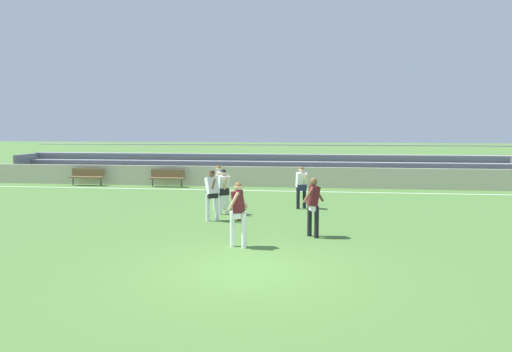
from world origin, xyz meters
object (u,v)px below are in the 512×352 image
player_dark_trailing_run (313,202)px  player_dark_on_ball (238,208)px  bench_far_right (87,175)px  player_white_dropping_back (219,183)px  bench_near_wall_gap (167,176)px  soccer_ball (239,217)px  bleacher_stand (258,167)px  player_white_deep_cover (301,184)px  player_white_wide_left (212,191)px  player_white_challenging (223,188)px

player_dark_trailing_run → player_dark_on_ball: bearing=-144.6°
bench_far_right → player_white_dropping_back: bearing=-36.4°
bench_near_wall_gap → soccer_ball: (5.08, -8.12, -0.44)m
bleacher_stand → player_white_deep_cover: size_ratio=17.19×
bench_near_wall_gap → player_dark_on_ball: size_ratio=1.05×
bleacher_stand → player_white_deep_cover: bleacher_stand is taller
bench_far_right → bench_near_wall_gap: bearing=0.0°
player_white_wide_left → player_white_dropping_back: (-0.22, 2.17, -0.01)m
bench_near_wall_gap → player_white_deep_cover: (7.10, -5.64, 0.41)m
bench_far_right → player_white_wide_left: bearing=-44.1°
bench_far_right → player_white_wide_left: player_white_wide_left is taller
player_white_wide_left → soccer_ball: (0.87, 0.22, -0.90)m
player_white_wide_left → player_white_challenging: bearing=82.0°
player_white_challenging → player_white_deep_cover: (2.73, 1.55, -0.01)m
bench_far_right → player_white_dropping_back: player_white_dropping_back is taller
player_dark_on_ball → player_white_dropping_back: size_ratio=1.02×
player_dark_on_ball → player_white_challenging: bearing=105.7°
bench_near_wall_gap → player_white_deep_cover: bearing=-38.5°
player_white_challenging → soccer_ball: 1.45m
bench_far_right → bench_near_wall_gap: same height
bench_near_wall_gap → player_dark_on_ball: (5.61, -11.62, 0.48)m
soccer_ball → player_dark_on_ball: bearing=-81.3°
player_white_wide_left → player_dark_on_ball: (1.40, -3.28, 0.01)m
player_dark_trailing_run → player_white_challenging: bearing=136.1°
player_white_dropping_back → player_dark_trailing_run: player_dark_trailing_run is taller
bench_near_wall_gap → player_white_wide_left: size_ratio=1.06×
bench_near_wall_gap → player_white_dropping_back: (3.99, -6.17, 0.46)m
bench_far_right → player_white_challenging: bearing=-39.4°
player_dark_trailing_run → player_white_deep_cover: bearing=95.6°
soccer_ball → player_white_challenging: bearing=127.1°
bench_near_wall_gap → player_white_deep_cover: player_white_deep_cover is taller
player_white_challenging → player_dark_on_ball: bearing=-74.3°
player_dark_on_ball → player_white_deep_cover: 6.16m
player_white_dropping_back → bench_far_right: bearing=143.6°
bleacher_stand → player_white_challenging: 9.58m
player_white_wide_left → player_white_deep_cover: (2.89, 2.70, -0.06)m
player_white_wide_left → player_dark_on_ball: 3.56m
player_white_wide_left → player_white_challenging: player_white_wide_left is taller
bleacher_stand → player_dark_trailing_run: bleacher_stand is taller
bench_far_right → player_dark_trailing_run: bearing=-40.6°
player_white_wide_left → player_white_deep_cover: bearing=43.1°
player_white_wide_left → soccer_ball: bearing=14.1°
player_dark_on_ball → soccer_ball: 3.65m
bench_far_right → player_white_wide_left: 11.99m
bench_near_wall_gap → player_white_dropping_back: size_ratio=1.07×
bleacher_stand → bench_near_wall_gap: 5.09m
player_white_wide_left → player_white_deep_cover: player_white_wide_left is taller
bleacher_stand → bench_near_wall_gap: bearing=-151.9°
player_white_deep_cover → player_dark_trailing_run: (0.45, -4.60, 0.06)m
player_white_wide_left → player_white_deep_cover: size_ratio=1.05×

